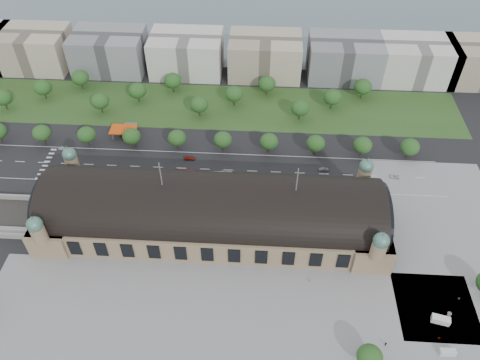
# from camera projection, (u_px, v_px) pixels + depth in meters

# --- Properties ---
(ground) EXTENTS (900.00, 900.00, 0.00)m
(ground) POSITION_uv_depth(u_px,v_px,m) (213.00, 227.00, 209.45)
(ground) COLOR black
(ground) RESTS_ON ground
(station) EXTENTS (150.00, 48.40, 44.30)m
(station) POSITION_uv_depth(u_px,v_px,m) (212.00, 212.00, 202.33)
(station) COLOR #8F7659
(station) RESTS_ON ground
(plaza_south) EXTENTS (190.00, 48.00, 0.12)m
(plaza_south) POSITION_uv_depth(u_px,v_px,m) (227.00, 317.00, 177.37)
(plaza_south) COLOR gray
(plaza_south) RESTS_ON ground
(plaza_east) EXTENTS (56.00, 100.00, 0.12)m
(plaza_east) POSITION_uv_depth(u_px,v_px,m) (446.00, 238.00, 205.02)
(plaza_east) COLOR gray
(plaza_east) RESTS_ON ground
(road_slab) EXTENTS (260.00, 26.00, 0.10)m
(road_slab) POSITION_uv_depth(u_px,v_px,m) (181.00, 168.00, 237.65)
(road_slab) COLOR black
(road_slab) RESTS_ON ground
(grass_belt) EXTENTS (300.00, 45.00, 0.10)m
(grass_belt) POSITION_uv_depth(u_px,v_px,m) (204.00, 106.00, 277.00)
(grass_belt) COLOR #2D4A1D
(grass_belt) RESTS_ON ground
(petrol_station) EXTENTS (14.00, 13.00, 5.05)m
(petrol_station) POSITION_uv_depth(u_px,v_px,m) (127.00, 128.00, 256.69)
(petrol_station) COLOR #D0470C
(petrol_station) RESTS_ON ground
(office_1) EXTENTS (45.00, 32.00, 24.00)m
(office_1) POSITION_uv_depth(u_px,v_px,m) (33.00, 49.00, 302.41)
(office_1) COLOR #BEB095
(office_1) RESTS_ON ground
(office_2) EXTENTS (45.00, 32.00, 24.00)m
(office_2) POSITION_uv_depth(u_px,v_px,m) (109.00, 51.00, 300.26)
(office_2) COLOR gray
(office_2) RESTS_ON ground
(office_3) EXTENTS (45.00, 32.00, 24.00)m
(office_3) POSITION_uv_depth(u_px,v_px,m) (187.00, 53.00, 298.11)
(office_3) COLOR silver
(office_3) RESTS_ON ground
(office_4) EXTENTS (45.00, 32.00, 24.00)m
(office_4) POSITION_uv_depth(u_px,v_px,m) (265.00, 56.00, 295.95)
(office_4) COLOR #BEB095
(office_4) RESTS_ON ground
(office_5) EXTENTS (45.00, 32.00, 24.00)m
(office_5) POSITION_uv_depth(u_px,v_px,m) (344.00, 58.00, 293.80)
(office_5) COLOR gray
(office_5) RESTS_ON ground
(office_6) EXTENTS (45.00, 32.00, 24.00)m
(office_6) POSITION_uv_depth(u_px,v_px,m) (417.00, 60.00, 291.86)
(office_6) COLOR silver
(office_6) RESTS_ON ground
(tree_row_1) EXTENTS (9.60, 9.60, 11.52)m
(tree_row_1) POSITION_uv_depth(u_px,v_px,m) (42.00, 133.00, 246.57)
(tree_row_1) COLOR #2D2116
(tree_row_1) RESTS_ON ground
(tree_row_2) EXTENTS (9.60, 9.60, 11.52)m
(tree_row_2) POSITION_uv_depth(u_px,v_px,m) (86.00, 135.00, 245.53)
(tree_row_2) COLOR #2D2116
(tree_row_2) RESTS_ON ground
(tree_row_3) EXTENTS (9.60, 9.60, 11.52)m
(tree_row_3) POSITION_uv_depth(u_px,v_px,m) (131.00, 136.00, 244.50)
(tree_row_3) COLOR #2D2116
(tree_row_3) RESTS_ON ground
(tree_row_4) EXTENTS (9.60, 9.60, 11.52)m
(tree_row_4) POSITION_uv_depth(u_px,v_px,m) (177.00, 138.00, 243.47)
(tree_row_4) COLOR #2D2116
(tree_row_4) RESTS_ON ground
(tree_row_5) EXTENTS (9.60, 9.60, 11.52)m
(tree_row_5) POSITION_uv_depth(u_px,v_px,m) (223.00, 140.00, 242.43)
(tree_row_5) COLOR #2D2116
(tree_row_5) RESTS_ON ground
(tree_row_6) EXTENTS (9.60, 9.60, 11.52)m
(tree_row_6) POSITION_uv_depth(u_px,v_px,m) (269.00, 142.00, 241.40)
(tree_row_6) COLOR #2D2116
(tree_row_6) RESTS_ON ground
(tree_row_7) EXTENTS (9.60, 9.60, 11.52)m
(tree_row_7) POSITION_uv_depth(u_px,v_px,m) (316.00, 143.00, 240.37)
(tree_row_7) COLOR #2D2116
(tree_row_7) RESTS_ON ground
(tree_row_8) EXTENTS (9.60, 9.60, 11.52)m
(tree_row_8) POSITION_uv_depth(u_px,v_px,m) (363.00, 145.00, 239.33)
(tree_row_8) COLOR #2D2116
(tree_row_8) RESTS_ON ground
(tree_row_9) EXTENTS (9.60, 9.60, 11.52)m
(tree_row_9) POSITION_uv_depth(u_px,v_px,m) (410.00, 147.00, 238.30)
(tree_row_9) COLOR #2D2116
(tree_row_9) RESTS_ON ground
(tree_belt_0) EXTENTS (10.40, 10.40, 12.48)m
(tree_belt_0) POSITION_uv_depth(u_px,v_px,m) (3.00, 98.00, 269.18)
(tree_belt_0) COLOR #2D2116
(tree_belt_0) RESTS_ON ground
(tree_belt_1) EXTENTS (10.40, 10.40, 12.48)m
(tree_belt_1) POSITION_uv_depth(u_px,v_px,m) (42.00, 87.00, 277.00)
(tree_belt_1) COLOR #2D2116
(tree_belt_1) RESTS_ON ground
(tree_belt_2) EXTENTS (10.40, 10.40, 12.48)m
(tree_belt_2) POSITION_uv_depth(u_px,v_px,m) (80.00, 78.00, 284.81)
(tree_belt_2) COLOR #2D2116
(tree_belt_2) RESTS_ON ground
(tree_belt_3) EXTENTS (10.40, 10.40, 12.48)m
(tree_belt_3) POSITION_uv_depth(u_px,v_px,m) (100.00, 101.00, 266.73)
(tree_belt_3) COLOR #2D2116
(tree_belt_3) RESTS_ON ground
(tree_belt_4) EXTENTS (10.40, 10.40, 12.48)m
(tree_belt_4) POSITION_uv_depth(u_px,v_px,m) (137.00, 90.00, 274.54)
(tree_belt_4) COLOR #2D2116
(tree_belt_4) RESTS_ON ground
(tree_belt_5) EXTENTS (10.40, 10.40, 12.48)m
(tree_belt_5) POSITION_uv_depth(u_px,v_px,m) (173.00, 81.00, 282.36)
(tree_belt_5) COLOR #2D2116
(tree_belt_5) RESTS_ON ground
(tree_belt_6) EXTENTS (10.40, 10.40, 12.48)m
(tree_belt_6) POSITION_uv_depth(u_px,v_px,m) (199.00, 104.00, 264.27)
(tree_belt_6) COLOR #2D2116
(tree_belt_6) RESTS_ON ground
(tree_belt_7) EXTENTS (10.40, 10.40, 12.48)m
(tree_belt_7) POSITION_uv_depth(u_px,v_px,m) (234.00, 94.00, 272.09)
(tree_belt_7) COLOR #2D2116
(tree_belt_7) RESTS_ON ground
(tree_belt_8) EXTENTS (10.40, 10.40, 12.48)m
(tree_belt_8) POSITION_uv_depth(u_px,v_px,m) (267.00, 84.00, 279.90)
(tree_belt_8) COLOR #2D2116
(tree_belt_8) RESTS_ON ground
(tree_belt_9) EXTENTS (10.40, 10.40, 12.48)m
(tree_belt_9) POSITION_uv_depth(u_px,v_px,m) (300.00, 108.00, 261.82)
(tree_belt_9) COLOR #2D2116
(tree_belt_9) RESTS_ON ground
(tree_belt_10) EXTENTS (10.40, 10.40, 12.48)m
(tree_belt_10) POSITION_uv_depth(u_px,v_px,m) (332.00, 97.00, 269.63)
(tree_belt_10) COLOR #2D2116
(tree_belt_10) RESTS_ON ground
(tree_belt_11) EXTENTS (10.40, 10.40, 12.48)m
(tree_belt_11) POSITION_uv_depth(u_px,v_px,m) (363.00, 87.00, 277.45)
(tree_belt_11) COLOR #2D2116
(tree_belt_11) RESTS_ON ground
(tree_plaza_s) EXTENTS (9.00, 9.00, 10.64)m
(tree_plaza_s) POSITION_uv_depth(u_px,v_px,m) (370.00, 357.00, 158.99)
(tree_plaza_s) COLOR #2D2116
(tree_plaza_s) RESTS_ON ground
(traffic_car_1) EXTENTS (4.34, 1.80, 1.40)m
(traffic_car_1) POSITION_uv_depth(u_px,v_px,m) (63.00, 148.00, 247.87)
(traffic_car_1) COLOR #94969C
(traffic_car_1) RESTS_ON ground
(traffic_car_2) EXTENTS (4.78, 2.45, 1.29)m
(traffic_car_2) POSITION_uv_depth(u_px,v_px,m) (124.00, 177.00, 232.03)
(traffic_car_2) COLOR black
(traffic_car_2) RESTS_ON ground
(traffic_car_3) EXTENTS (5.73, 2.43, 1.65)m
(traffic_car_3) POSITION_uv_depth(u_px,v_px,m) (190.00, 158.00, 242.02)
(traffic_car_3) COLOR maroon
(traffic_car_3) RESTS_ON ground
(traffic_car_4) EXTENTS (4.01, 1.80, 1.34)m
(traffic_car_4) POSITION_uv_depth(u_px,v_px,m) (227.00, 176.00, 232.66)
(traffic_car_4) COLOR #1B244E
(traffic_car_4) RESTS_ON ground
(traffic_car_5) EXTENTS (5.11, 2.34, 1.63)m
(traffic_car_5) POSITION_uv_depth(u_px,v_px,m) (324.00, 169.00, 235.81)
(traffic_car_5) COLOR #4F5056
(traffic_car_5) RESTS_ON ground
(traffic_car_6) EXTENTS (5.15, 2.89, 1.36)m
(traffic_car_6) POSITION_uv_depth(u_px,v_px,m) (395.00, 177.00, 232.23)
(traffic_car_6) COLOR silver
(traffic_car_6) RESTS_ON ground
(parked_car_0) EXTENTS (4.51, 3.97, 1.48)m
(parked_car_0) POSITION_uv_depth(u_px,v_px,m) (79.00, 187.00, 227.04)
(parked_car_0) COLOR black
(parked_car_0) RESTS_ON ground
(parked_car_1) EXTENTS (6.00, 4.80, 1.52)m
(parked_car_1) POSITION_uv_depth(u_px,v_px,m) (66.00, 186.00, 227.21)
(parked_car_1) COLOR #9C2E13
(parked_car_1) RESTS_ON ground
(parked_car_2) EXTENTS (5.95, 5.01, 1.63)m
(parked_car_2) POSITION_uv_depth(u_px,v_px,m) (136.00, 189.00, 225.69)
(parked_car_2) COLOR #1F1C4E
(parked_car_2) RESTS_ON ground
(parked_car_3) EXTENTS (5.16, 3.99, 1.64)m
(parked_car_3) POSITION_uv_depth(u_px,v_px,m) (100.00, 182.00, 229.38)
(parked_car_3) COLOR slate
(parked_car_3) RESTS_ON ground
(parked_car_4) EXTENTS (4.56, 3.13, 1.42)m
(parked_car_4) POSITION_uv_depth(u_px,v_px,m) (145.00, 188.00, 226.46)
(parked_car_4) COLOR silver
(parked_car_4) RESTS_ON ground
(parked_car_5) EXTENTS (5.20, 4.02, 1.31)m
(parked_car_5) POSITION_uv_depth(u_px,v_px,m) (161.00, 187.00, 227.08)
(parked_car_5) COLOR gray
(parked_car_5) RESTS_ON ground
(parked_car_6) EXTENTS (5.33, 3.58, 1.43)m
(parked_car_6) POSITION_uv_depth(u_px,v_px,m) (164.00, 188.00, 226.27)
(parked_car_6) COLOR black
(parked_car_6) RESTS_ON ground
(bus_west) EXTENTS (13.03, 3.26, 3.62)m
(bus_west) POSITION_uv_depth(u_px,v_px,m) (188.00, 174.00, 231.89)
(bus_west) COLOR red
(bus_west) RESTS_ON ground
(bus_mid) EXTENTS (13.46, 4.05, 3.70)m
(bus_mid) POSITION_uv_depth(u_px,v_px,m) (222.00, 175.00, 231.13)
(bus_mid) COLOR white
(bus_mid) RESTS_ON ground
(bus_east) EXTENTS (11.02, 3.35, 3.02)m
(bus_east) POSITION_uv_depth(u_px,v_px,m) (239.00, 177.00, 231.00)
(bus_east) COLOR silver
(bus_east) RESTS_ON ground
(van_east) EXTENTS (7.08, 4.10, 2.88)m
(van_east) POSITION_uv_depth(u_px,v_px,m) (440.00, 320.00, 174.96)
(van_east) COLOR white
(van_east) RESTS_ON ground
(van_south) EXTENTS (5.62, 2.35, 2.42)m
(van_south) POSITION_uv_depth(u_px,v_px,m) (447.00, 352.00, 166.02)
(van_south) COLOR silver
(van_south) RESTS_ON ground
(advertising_column) EXTENTS (1.57, 1.57, 2.97)m
(advertising_column) POSITION_uv_depth(u_px,v_px,m) (449.00, 315.00, 176.10)
(advertising_column) COLOR #E13851
(advertising_column) RESTS_ON ground
(pedestrian_0) EXTENTS (0.87, 0.65, 1.58)m
(pedestrian_0) POSITION_uv_depth(u_px,v_px,m) (310.00, 281.00, 188.00)
(pedestrian_0) COLOR gray
(pedestrian_0) RESTS_ON ground
(pedestrian_2) EXTENTS (0.88, 1.03, 1.84)m
(pedestrian_2) POSITION_uv_depth(u_px,v_px,m) (459.00, 298.00, 182.10)
(pedestrian_2) COLOR gray
(pedestrian_2) RESTS_ON ground
(pedestrian_3) EXTENTS (1.12, 0.58, 1.88)m
(pedestrian_3) POSITION_uv_depth(u_px,v_px,m) (439.00, 338.00, 170.10)
(pedestrian_3) COLOR gray
(pedestrian_3) RESTS_ON ground
(pedestrian_4) EXTENTS (1.31, 0.98, 1.87)m
(pedestrian_4) POSITION_uv_depth(u_px,v_px,m) (385.00, 344.00, 168.44)
(pedestrian_4) COLOR gray
(pedestrian_4) RESTS_ON ground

